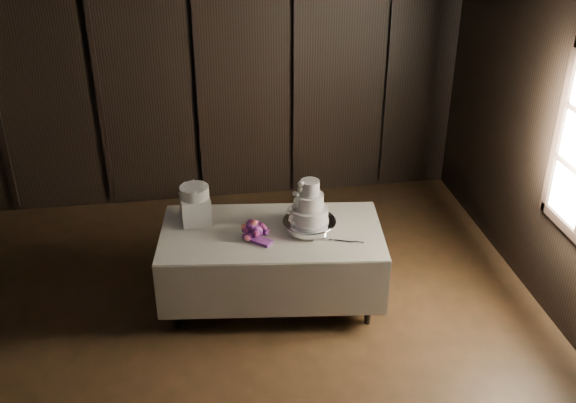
{
  "coord_description": "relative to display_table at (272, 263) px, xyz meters",
  "views": [
    {
      "loc": [
        -0.12,
        -3.83,
        3.88
      ],
      "look_at": [
        0.68,
        1.31,
        1.05
      ],
      "focal_mm": 42.0,
      "sensor_mm": 36.0,
      "label": 1
    }
  ],
  "objects": [
    {
      "name": "box_pedestal",
      "position": [
        -0.66,
        0.28,
        0.47
      ],
      "size": [
        0.28,
        0.28,
        0.25
      ],
      "primitive_type": "cube",
      "rotation": [
        0.0,
        0.0,
        0.08
      ],
      "color": "white",
      "rests_on": "display_table"
    },
    {
      "name": "room",
      "position": [
        -0.53,
        -1.31,
        1.08
      ],
      "size": [
        6.08,
        7.08,
        3.08
      ],
      "color": "black",
      "rests_on": "ground"
    },
    {
      "name": "cake_knife",
      "position": [
        0.55,
        -0.26,
        0.35
      ],
      "size": [
        0.35,
        0.15,
        0.01
      ],
      "primitive_type": "cube",
      "rotation": [
        0.0,
        0.0,
        -0.37
      ],
      "color": "silver",
      "rests_on": "display_table"
    },
    {
      "name": "display_table",
      "position": [
        0.0,
        0.0,
        0.0
      ],
      "size": [
        2.1,
        1.27,
        0.76
      ],
      "rotation": [
        0.0,
        0.0,
        -0.12
      ],
      "color": "white",
      "rests_on": "ground"
    },
    {
      "name": "small_cake",
      "position": [
        -0.66,
        0.28,
        0.65
      ],
      "size": [
        0.32,
        0.32,
        0.1
      ],
      "primitive_type": "cylinder",
      "rotation": [
        0.0,
        0.0,
        -0.24
      ],
      "color": "white",
      "rests_on": "box_pedestal"
    },
    {
      "name": "bouquet",
      "position": [
        -0.16,
        -0.07,
        0.41
      ],
      "size": [
        0.47,
        0.49,
        0.19
      ],
      "primitive_type": null,
      "rotation": [
        0.0,
        0.0,
        -0.7
      ],
      "color": "#B64B5C",
      "rests_on": "display_table"
    },
    {
      "name": "cake_stand",
      "position": [
        0.34,
        -0.02,
        0.39
      ],
      "size": [
        0.51,
        0.51,
        0.09
      ],
      "primitive_type": "cylinder",
      "rotation": [
        0.0,
        0.0,
        0.06
      ],
      "color": "silver",
      "rests_on": "display_table"
    },
    {
      "name": "wedding_cake",
      "position": [
        0.31,
        -0.04,
        0.59
      ],
      "size": [
        0.38,
        0.33,
        0.4
      ],
      "rotation": [
        0.0,
        0.0,
        0.14
      ],
      "color": "white",
      "rests_on": "cake_stand"
    }
  ]
}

